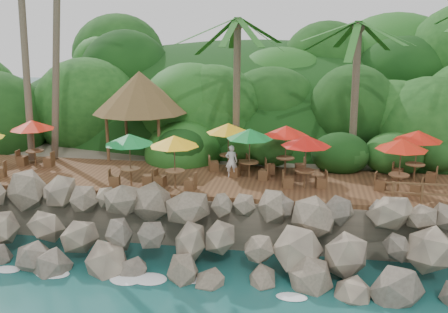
# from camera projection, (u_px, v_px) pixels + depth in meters

# --- Properties ---
(ground) EXTENTS (140.00, 140.00, 0.00)m
(ground) POSITION_uv_depth(u_px,v_px,m) (197.00, 288.00, 18.17)
(ground) COLOR #19514F
(ground) RESTS_ON ground
(land_base) EXTENTS (32.00, 25.20, 2.10)m
(land_base) POSITION_uv_depth(u_px,v_px,m) (249.00, 153.00, 33.18)
(land_base) COLOR gray
(land_base) RESTS_ON ground
(jungle_hill) EXTENTS (44.80, 28.00, 15.40)m
(jungle_hill) POSITION_uv_depth(u_px,v_px,m) (259.00, 143.00, 40.60)
(jungle_hill) COLOR #143811
(jungle_hill) RESTS_ON ground
(seawall) EXTENTS (29.00, 4.00, 2.30)m
(seawall) POSITION_uv_depth(u_px,v_px,m) (207.00, 237.00, 19.79)
(seawall) COLOR gray
(seawall) RESTS_ON ground
(terrace) EXTENTS (26.00, 5.00, 0.20)m
(terrace) POSITION_uv_depth(u_px,v_px,m) (224.00, 181.00, 23.34)
(terrace) COLOR brown
(terrace) RESTS_ON land_base
(jungle_foliage) EXTENTS (44.00, 16.00, 12.00)m
(jungle_foliage) POSITION_uv_depth(u_px,v_px,m) (247.00, 173.00, 32.49)
(jungle_foliage) COLOR #143811
(jungle_foliage) RESTS_ON ground
(foam_line) EXTENTS (25.20, 0.80, 0.06)m
(foam_line) POSITION_uv_depth(u_px,v_px,m) (199.00, 284.00, 18.45)
(foam_line) COLOR white
(foam_line) RESTS_ON ground
(palapa) EXTENTS (5.12, 5.12, 4.60)m
(palapa) POSITION_uv_depth(u_px,v_px,m) (140.00, 92.00, 26.79)
(palapa) COLOR brown
(palapa) RESTS_ON ground
(dining_clusters) EXTENTS (22.00, 5.33, 2.36)m
(dining_clusters) POSITION_uv_depth(u_px,v_px,m) (217.00, 138.00, 22.81)
(dining_clusters) COLOR brown
(dining_clusters) RESTS_ON terrace
(waiter) EXTENTS (0.60, 0.42, 1.55)m
(waiter) POSITION_uv_depth(u_px,v_px,m) (231.00, 161.00, 23.48)
(waiter) COLOR white
(waiter) RESTS_ON terrace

